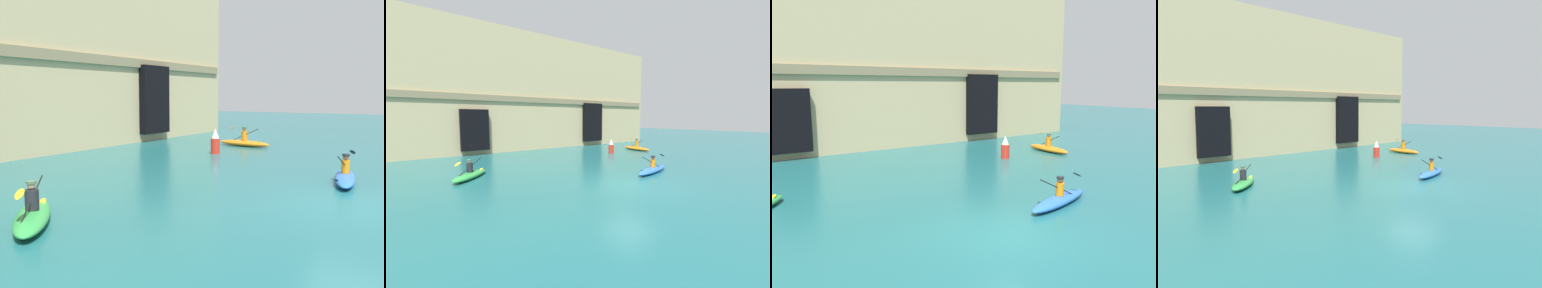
% 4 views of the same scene
% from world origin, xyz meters
% --- Properties ---
extents(ground_plane, '(120.00, 120.00, 0.00)m').
position_xyz_m(ground_plane, '(0.00, 0.00, 0.00)').
color(ground_plane, '#1E6066').
extents(cliff_bluff, '(45.14, 6.02, 11.76)m').
position_xyz_m(cliff_bluff, '(-2.46, 18.08, 5.86)').
color(cliff_bluff, tan).
rests_on(cliff_bluff, ground).
extents(kayak_blue, '(3.59, 1.45, 1.11)m').
position_xyz_m(kayak_blue, '(3.28, 0.98, 0.20)').
color(kayak_blue, blue).
rests_on(kayak_blue, ground).
extents(kayak_green, '(2.76, 2.82, 1.05)m').
position_xyz_m(kayak_green, '(-5.80, 6.17, 0.22)').
color(kayak_green, green).
rests_on(kayak_green, ground).
extents(kayak_orange, '(1.13, 3.45, 1.17)m').
position_xyz_m(kayak_orange, '(11.17, 8.64, 0.23)').
color(kayak_orange, orange).
rests_on(kayak_orange, ground).
extents(marker_buoy, '(0.48, 0.48, 1.33)m').
position_xyz_m(marker_buoy, '(7.40, 8.53, 0.62)').
color(marker_buoy, red).
rests_on(marker_buoy, ground).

